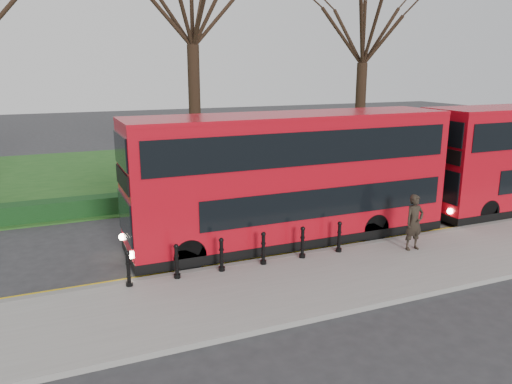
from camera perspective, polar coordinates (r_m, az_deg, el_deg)
name	(u,v)px	position (r m, az deg, el deg)	size (l,w,h in m)	color
ground	(225,257)	(16.77, -3.61, -7.47)	(120.00, 120.00, 0.00)	#28282B
pavement	(260,292)	(14.18, 0.51, -11.31)	(60.00, 4.00, 0.15)	gray
kerb	(235,266)	(15.87, -2.40, -8.45)	(60.00, 0.25, 0.16)	slate
grass_verge	(141,172)	(30.79, -12.97, 2.26)	(60.00, 18.00, 0.06)	#1B4918
hedge	(174,198)	(22.88, -9.32, -0.67)	(60.00, 0.90, 0.80)	black
yellow_line_outer	(232,265)	(16.16, -2.78, -8.30)	(60.00, 0.10, 0.01)	yellow
yellow_line_inner	(230,262)	(16.33, -3.02, -8.05)	(60.00, 0.10, 0.01)	yellow
tree_right	(364,25)	(30.17, 12.27, 18.13)	(7.43, 7.43, 11.61)	black
bollard_row	(243,252)	(15.40, -1.52, -6.87)	(7.05, 0.15, 1.00)	black
bus_lead	(291,179)	(17.58, 4.00, 1.45)	(11.56, 2.65, 4.60)	#AC0A16
pedestrian	(414,222)	(17.55, 17.63, -3.32)	(0.70, 0.46, 1.91)	black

